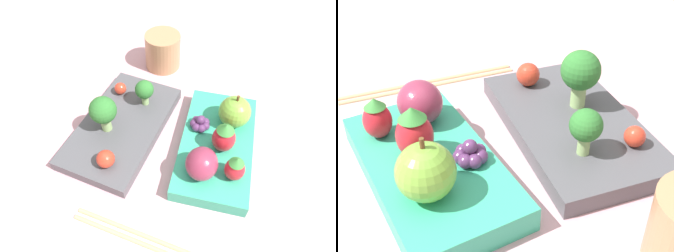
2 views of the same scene
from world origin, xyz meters
TOP-DOWN VIEW (x-y plane):
  - ground_plane at (0.00, 0.00)m, footprint 4.00×4.00m
  - bento_box_savoury at (0.01, 0.08)m, footprint 0.22×0.14m
  - bento_box_fruit at (0.01, -0.07)m, footprint 0.20×0.12m
  - broccoli_floret_0 at (0.06, 0.06)m, footprint 0.03×0.03m
  - broccoli_floret_1 at (-0.01, 0.10)m, footprint 0.04×0.04m
  - cherry_tomato_0 at (-0.07, 0.07)m, footprint 0.03×0.03m
  - cherry_tomato_1 at (0.07, 0.11)m, footprint 0.02×0.02m
  - apple at (0.05, -0.09)m, footprint 0.05×0.05m
  - strawberry_0 at (0.00, -0.08)m, footprint 0.03×0.03m
  - strawberry_1 at (-0.04, -0.10)m, footprint 0.03×0.03m
  - plum at (-0.05, -0.06)m, footprint 0.05×0.04m
  - grape_cluster at (0.03, -0.04)m, footprint 0.03×0.03m
  - drinking_cup at (0.18, 0.07)m, footprint 0.07×0.07m
  - chopsticks_pair at (-0.15, -0.02)m, footprint 0.03×0.21m

SIDE VIEW (x-z plane):
  - ground_plane at x=0.00m, z-range 0.00..0.00m
  - chopsticks_pair at x=-0.15m, z-range 0.00..0.01m
  - bento_box_savoury at x=0.01m, z-range 0.00..0.02m
  - bento_box_fruit at x=0.01m, z-range 0.00..0.02m
  - cherry_tomato_1 at x=0.07m, z-range 0.02..0.04m
  - cherry_tomato_0 at x=-0.07m, z-range 0.02..0.04m
  - grape_cluster at x=0.03m, z-range 0.02..0.04m
  - drinking_cup at x=0.18m, z-range 0.00..0.07m
  - strawberry_1 at x=-0.04m, z-range 0.02..0.06m
  - plum at x=-0.05m, z-range 0.02..0.07m
  - broccoli_floret_0 at x=0.06m, z-range 0.02..0.07m
  - apple at x=0.05m, z-range 0.02..0.08m
  - strawberry_0 at x=0.00m, z-range 0.02..0.07m
  - broccoli_floret_1 at x=-0.01m, z-range 0.03..0.09m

